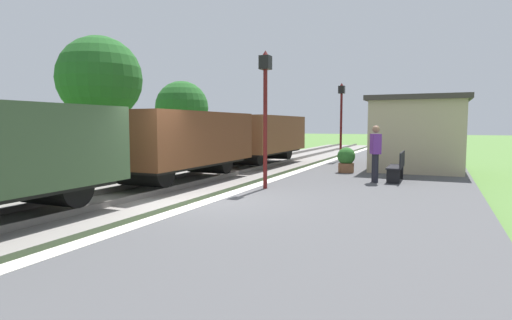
# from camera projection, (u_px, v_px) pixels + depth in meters

# --- Properties ---
(ground_plane) EXTENTS (160.00, 160.00, 0.00)m
(ground_plane) POSITION_uv_depth(u_px,v_px,m) (195.00, 210.00, 9.70)
(ground_plane) COLOR #517A38
(platform_slab) EXTENTS (6.00, 60.00, 0.25)m
(platform_slab) POSITION_uv_depth(u_px,v_px,m) (330.00, 217.00, 8.41)
(platform_slab) COLOR #4C4C4F
(platform_slab) RESTS_ON ground
(platform_edge_stripe) EXTENTS (0.36, 60.00, 0.01)m
(platform_edge_stripe) POSITION_uv_depth(u_px,v_px,m) (210.00, 200.00, 9.52)
(platform_edge_stripe) COLOR silver
(platform_edge_stripe) RESTS_ON platform_slab
(track_ballast) EXTENTS (3.80, 60.00, 0.12)m
(track_ballast) POSITION_uv_depth(u_px,v_px,m) (115.00, 200.00, 10.66)
(track_ballast) COLOR gray
(track_ballast) RESTS_ON ground
(rail_near) EXTENTS (0.07, 60.00, 0.14)m
(rail_near) POSITION_uv_depth(u_px,v_px,m) (138.00, 197.00, 10.36)
(rail_near) COLOR slate
(rail_near) RESTS_ON track_ballast
(rail_far) EXTENTS (0.07, 60.00, 0.14)m
(rail_far) POSITION_uv_depth(u_px,v_px,m) (94.00, 193.00, 10.94)
(rail_far) COLOR slate
(rail_far) RESTS_ON track_ballast
(freight_train) EXTENTS (2.50, 19.40, 2.12)m
(freight_train) POSITION_uv_depth(u_px,v_px,m) (180.00, 143.00, 13.23)
(freight_train) COLOR #384C33
(freight_train) RESTS_ON rail_near
(station_hut) EXTENTS (3.50, 5.80, 2.78)m
(station_hut) POSITION_uv_depth(u_px,v_px,m) (419.00, 133.00, 16.78)
(station_hut) COLOR tan
(station_hut) RESTS_ON platform_slab
(bench_near_hut) EXTENTS (0.42, 1.50, 0.91)m
(bench_near_hut) POSITION_uv_depth(u_px,v_px,m) (398.00, 166.00, 12.74)
(bench_near_hut) COLOR black
(bench_near_hut) RESTS_ON platform_slab
(bench_down_platform) EXTENTS (0.42, 1.50, 0.91)m
(bench_down_platform) POSITION_uv_depth(u_px,v_px,m) (415.00, 149.00, 21.95)
(bench_down_platform) COLOR black
(bench_down_platform) RESTS_ON platform_slab
(person_waiting) EXTENTS (0.38, 0.45, 1.71)m
(person_waiting) POSITION_uv_depth(u_px,v_px,m) (375.00, 151.00, 12.45)
(person_waiting) COLOR black
(person_waiting) RESTS_ON platform_slab
(potted_planter) EXTENTS (0.64, 0.64, 0.92)m
(potted_planter) POSITION_uv_depth(u_px,v_px,m) (346.00, 159.00, 15.08)
(potted_planter) COLOR brown
(potted_planter) RESTS_ON platform_slab
(lamp_post_near) EXTENTS (0.28, 0.28, 3.70)m
(lamp_post_near) POSITION_uv_depth(u_px,v_px,m) (265.00, 94.00, 11.11)
(lamp_post_near) COLOR #591414
(lamp_post_near) RESTS_ON platform_slab
(lamp_post_far) EXTENTS (0.28, 0.28, 3.70)m
(lamp_post_far) POSITION_uv_depth(u_px,v_px,m) (341.00, 107.00, 19.72)
(lamp_post_far) COLOR #591414
(lamp_post_far) RESTS_ON platform_slab
(tree_trackside_mid) EXTENTS (3.63, 3.63, 5.79)m
(tree_trackside_mid) POSITION_uv_depth(u_px,v_px,m) (100.00, 79.00, 18.01)
(tree_trackside_mid) COLOR #4C3823
(tree_trackside_mid) RESTS_ON ground
(tree_trackside_far) EXTENTS (3.14, 3.14, 4.55)m
(tree_trackside_far) POSITION_uv_depth(u_px,v_px,m) (182.00, 108.00, 24.66)
(tree_trackside_far) COLOR #4C3823
(tree_trackside_far) RESTS_ON ground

